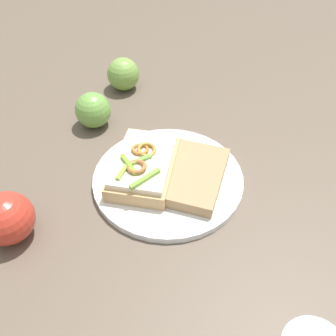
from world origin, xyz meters
TOP-DOWN VIEW (x-y plane):
  - ground_plane at (0.00, 0.00)m, footprint 2.00×2.00m
  - plate at (0.00, 0.00)m, footprint 0.26×0.26m
  - sandwich at (0.04, -0.01)m, footprint 0.15×0.18m
  - bread_slice_side at (-0.04, 0.02)m, footprint 0.16×0.18m
  - apple_0 at (0.12, -0.19)m, footprint 0.09×0.09m
  - apple_1 at (0.04, -0.31)m, footprint 0.09×0.09m
  - apple_2 at (0.25, 0.07)m, footprint 0.11×0.11m

SIDE VIEW (x-z plane):
  - ground_plane at x=0.00m, z-range 0.00..0.00m
  - plate at x=0.00m, z-range 0.00..0.01m
  - bread_slice_side at x=-0.04m, z-range 0.01..0.03m
  - sandwich at x=0.04m, z-range 0.01..0.05m
  - apple_0 at x=0.12m, z-range 0.00..0.07m
  - apple_1 at x=0.04m, z-range 0.00..0.07m
  - apple_2 at x=0.25m, z-range 0.00..0.08m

